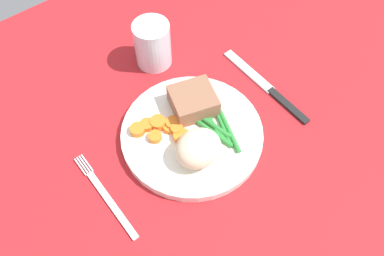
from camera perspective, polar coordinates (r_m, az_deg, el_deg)
name	(u,v)px	position (r cm, az deg, el deg)	size (l,w,h in cm)	color
dining_table	(185,140)	(64.50, -1.09, -1.83)	(120.00, 90.00, 2.00)	red
dinner_plate	(192,134)	(63.03, 0.00, -0.88)	(23.05, 23.05, 1.60)	white
meat_portion	(193,101)	(63.61, 0.17, 3.99)	(7.06, 6.63, 3.48)	#936047
mashed_potatoes	(198,148)	(57.92, 0.93, -3.01)	(7.26, 6.38, 4.90)	beige
carrot_slices	(163,128)	(62.16, -4.35, -0.06)	(7.55, 7.86, 1.27)	orange
green_beans	(218,128)	(62.39, 3.80, 0.02)	(5.06, 10.67, 0.88)	#2D8C38
fork	(106,196)	(60.14, -12.60, -9.73)	(1.44, 16.60, 0.40)	silver
knife	(267,87)	(70.69, 10.98, 5.93)	(1.70, 20.50, 0.64)	black
water_glass	(153,47)	(71.50, -5.78, 11.82)	(6.57, 6.57, 8.60)	silver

